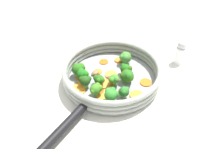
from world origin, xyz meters
name	(u,v)px	position (x,y,z in m)	size (l,w,h in m)	color
ground_plane	(112,81)	(0.00, 0.00, 0.00)	(4.00, 4.00, 0.00)	white
skillet	(112,79)	(0.00, 0.00, 0.01)	(0.31, 0.31, 0.01)	#939699
skillet_rim_wall	(112,72)	(0.00, 0.00, 0.04)	(0.33, 0.33, 0.05)	#959C94
skillet_handle	(56,134)	(0.28, 0.00, 0.03)	(0.03, 0.03, 0.24)	black
skillet_rivet_left	(75,98)	(0.14, -0.05, 0.02)	(0.01, 0.01, 0.01)	#979999
skillet_rivet_right	(98,110)	(0.15, 0.04, 0.02)	(0.01, 0.01, 0.01)	#979895
carrot_slice_0	(80,87)	(0.10, -0.06, 0.02)	(0.04, 0.04, 0.01)	orange
carrot_slice_1	(137,95)	(0.03, 0.11, 0.02)	(0.04, 0.04, 0.00)	orange
carrot_slice_2	(109,83)	(0.03, 0.01, 0.02)	(0.04, 0.04, 0.00)	orange
carrot_slice_3	(80,91)	(0.11, -0.05, 0.02)	(0.03, 0.03, 0.00)	orange
carrot_slice_4	(83,77)	(0.05, -0.09, 0.02)	(0.05, 0.05, 0.00)	orange
carrot_slice_5	(104,62)	(-0.06, -0.07, 0.02)	(0.03, 0.03, 0.00)	#DE5C14
carrot_slice_6	(146,82)	(-0.04, 0.11, 0.02)	(0.04, 0.04, 0.00)	orange
carrot_slice_7	(119,60)	(-0.10, -0.03, 0.02)	(0.03, 0.03, 0.01)	orange
carrot_slice_8	(98,72)	(0.00, -0.06, 0.02)	(0.03, 0.03, 0.00)	orange
carrot_slice_9	(98,91)	(0.08, 0.00, 0.02)	(0.03, 0.03, 0.01)	#E25C15
carrot_slice_10	(103,95)	(0.09, 0.02, 0.02)	(0.04, 0.04, 0.00)	orange
carrot_slice_11	(111,75)	(-0.01, -0.01, 0.02)	(0.04, 0.04, 0.00)	orange
carrot_slice_12	(103,84)	(0.04, -0.01, 0.02)	(0.05, 0.05, 0.01)	orange
broccoli_floret_0	(127,76)	(0.00, 0.06, 0.04)	(0.05, 0.05, 0.05)	#7DA160
broccoli_floret_1	(82,74)	(0.06, -0.08, 0.04)	(0.04, 0.05, 0.05)	#74A45E
broccoli_floret_2	(126,69)	(-0.04, 0.03, 0.04)	(0.04, 0.04, 0.04)	#5E9643
broccoli_floret_3	(125,58)	(-0.09, 0.00, 0.04)	(0.05, 0.04, 0.05)	#85B363
broccoli_floret_4	(99,80)	(0.05, -0.02, 0.04)	(0.04, 0.04, 0.04)	#749658
broccoli_floret_5	(97,89)	(0.10, 0.00, 0.04)	(0.04, 0.04, 0.05)	#7E9D5B
broccoli_floret_6	(79,69)	(0.05, -0.10, 0.05)	(0.05, 0.04, 0.05)	#74995D
broccoli_floret_7	(111,94)	(0.10, 0.06, 0.05)	(0.04, 0.04, 0.05)	#608D46
broccoli_floret_8	(124,92)	(0.06, 0.08, 0.04)	(0.04, 0.03, 0.04)	#7BAA6A
broccoli_floret_9	(114,79)	(0.03, 0.03, 0.04)	(0.04, 0.04, 0.04)	#6F9954
broccoli_floret_10	(85,81)	(0.08, -0.05, 0.04)	(0.04, 0.04, 0.05)	#5F9754
mushroom_piece_0	(122,90)	(0.04, 0.06, 0.02)	(0.03, 0.02, 0.01)	olive
mushroom_piece_1	(109,78)	(0.01, -0.01, 0.02)	(0.02, 0.02, 0.01)	brown
mushroom_piece_2	(111,88)	(0.05, 0.03, 0.02)	(0.03, 0.02, 0.01)	brown
mushroom_piece_3	(95,73)	(0.01, -0.06, 0.02)	(0.03, 0.02, 0.01)	olive
salt_shaker	(180,52)	(-0.22, 0.16, 0.05)	(0.04, 0.04, 0.10)	white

